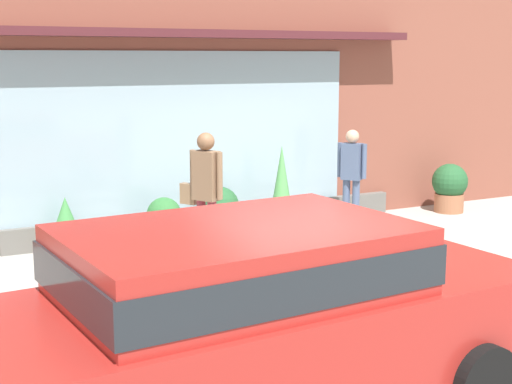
% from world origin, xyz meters
% --- Properties ---
extents(ground_plane, '(60.00, 60.00, 0.00)m').
position_xyz_m(ground_plane, '(0.00, 0.00, 0.00)').
color(ground_plane, '#9E9B93').
extents(curb_strip, '(14.00, 0.24, 0.12)m').
position_xyz_m(curb_strip, '(0.00, -0.20, 0.06)').
color(curb_strip, '#B2B2AD').
rests_on(curb_strip, ground_plane).
extents(storefront, '(14.00, 0.81, 5.45)m').
position_xyz_m(storefront, '(-0.01, 3.19, 2.67)').
color(storefront, brown).
rests_on(storefront, ground_plane).
extents(fire_hydrant, '(0.40, 0.37, 0.84)m').
position_xyz_m(fire_hydrant, '(-1.79, 0.57, 0.43)').
color(fire_hydrant, '#B2B2B7').
rests_on(fire_hydrant, ground_plane).
extents(pedestrian_with_handbag, '(0.41, 0.64, 1.77)m').
position_xyz_m(pedestrian_with_handbag, '(-0.90, 1.26, 1.05)').
color(pedestrian_with_handbag, '#8E333D').
rests_on(pedestrian_with_handbag, ground_plane).
extents(pedestrian_passerby, '(0.35, 0.41, 1.59)m').
position_xyz_m(pedestrian_passerby, '(2.08, 2.19, 0.93)').
color(pedestrian_passerby, '#475675').
rests_on(pedestrian_passerby, ground_plane).
extents(parked_car_red, '(4.61, 2.22, 1.54)m').
position_xyz_m(parked_car_red, '(-2.33, -2.96, 0.87)').
color(parked_car_red, maroon).
rests_on(parked_car_red, ground_plane).
extents(potted_plant_by_entrance, '(0.63, 0.63, 0.87)m').
position_xyz_m(potted_plant_by_entrance, '(4.33, 2.40, 0.46)').
color(potted_plant_by_entrance, '#9E6042').
rests_on(potted_plant_by_entrance, ground_plane).
extents(potted_plant_low_front, '(0.36, 0.36, 1.38)m').
position_xyz_m(potted_plant_low_front, '(0.89, 2.39, 0.66)').
color(potted_plant_low_front, '#9E6042').
rests_on(potted_plant_low_front, ground_plane).
extents(potted_plant_trailing_edge, '(0.49, 0.49, 0.82)m').
position_xyz_m(potted_plant_trailing_edge, '(-2.45, 2.59, 0.39)').
color(potted_plant_trailing_edge, '#9E6042').
rests_on(potted_plant_trailing_edge, ground_plane).
extents(potted_plant_doorstep, '(0.61, 0.61, 0.76)m').
position_xyz_m(potted_plant_doorstep, '(-0.03, 2.70, 0.39)').
color(potted_plant_doorstep, '#33473D').
rests_on(potted_plant_doorstep, ground_plane).
extents(potted_plant_window_left, '(0.51, 0.51, 0.73)m').
position_xyz_m(potted_plant_window_left, '(-1.07, 2.38, 0.38)').
color(potted_plant_window_left, '#33473D').
rests_on(potted_plant_window_left, ground_plane).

